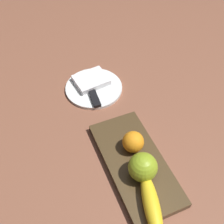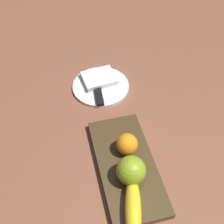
% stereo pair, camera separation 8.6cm
% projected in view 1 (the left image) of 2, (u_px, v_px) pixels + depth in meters
% --- Properties ---
extents(ground_plane, '(2.40, 2.40, 0.00)m').
position_uv_depth(ground_plane, '(137.00, 162.00, 0.81)').
color(ground_plane, brown).
extents(fruit_tray, '(0.33, 0.16, 0.02)m').
position_uv_depth(fruit_tray, '(135.00, 163.00, 0.79)').
color(fruit_tray, '#49371F').
rests_on(fruit_tray, ground_plane).
extents(apple, '(0.08, 0.08, 0.08)m').
position_uv_depth(apple, '(143.00, 167.00, 0.73)').
color(apple, '#8AA823').
rests_on(apple, fruit_tray).
extents(banana, '(0.18, 0.08, 0.04)m').
position_uv_depth(banana, '(151.00, 205.00, 0.68)').
color(banana, yellow).
rests_on(banana, fruit_tray).
extents(orange_near_apple, '(0.06, 0.06, 0.06)m').
position_uv_depth(orange_near_apple, '(135.00, 141.00, 0.79)').
color(orange_near_apple, orange).
rests_on(orange_near_apple, fruit_tray).
extents(dinner_plate, '(0.20, 0.20, 0.01)m').
position_uv_depth(dinner_plate, '(94.00, 88.00, 1.00)').
color(dinner_plate, white).
rests_on(dinner_plate, ground_plane).
extents(folded_napkin, '(0.11, 0.12, 0.02)m').
position_uv_depth(folded_napkin, '(91.00, 80.00, 1.00)').
color(folded_napkin, white).
rests_on(folded_napkin, dinner_plate).
extents(knife, '(0.18, 0.04, 0.01)m').
position_uv_depth(knife, '(93.00, 94.00, 0.97)').
color(knife, silver).
rests_on(knife, dinner_plate).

